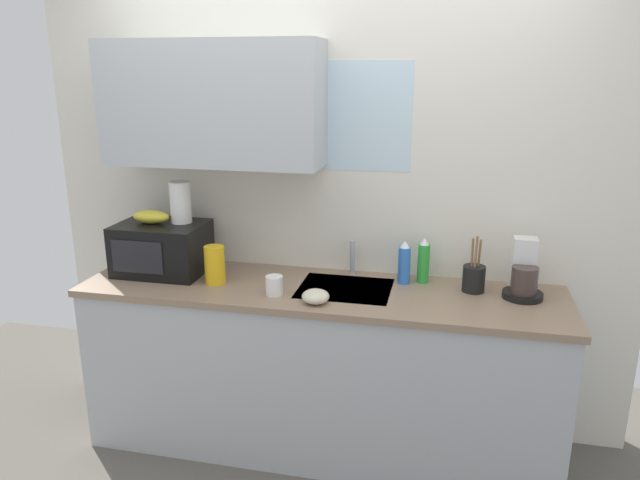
{
  "coord_description": "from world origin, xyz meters",
  "views": [
    {
      "loc": [
        0.61,
        -2.73,
        1.96
      ],
      "look_at": [
        0.0,
        0.0,
        1.15
      ],
      "focal_mm": 33.33,
      "sensor_mm": 36.0,
      "label": 1
    }
  ],
  "objects_px": {
    "utensil_crock": "(474,278)",
    "coffee_maker": "(524,275)",
    "microwave": "(162,248)",
    "small_bowl": "(316,296)",
    "dish_soap_bottle_blue": "(404,263)",
    "mug_white": "(274,285)",
    "cereal_canister": "(215,265)",
    "paper_towel_roll": "(181,202)",
    "banana_bunch": "(151,217)",
    "dish_soap_bottle_green": "(423,261)"
  },
  "relations": [
    {
      "from": "cereal_canister",
      "to": "dish_soap_bottle_green",
      "type": "bearing_deg",
      "value": 13.4
    },
    {
      "from": "banana_bunch",
      "to": "coffee_maker",
      "type": "relative_size",
      "value": 0.71
    },
    {
      "from": "paper_towel_roll",
      "to": "utensil_crock",
      "type": "xyz_separation_m",
      "value": [
        1.53,
        0.02,
        -0.31
      ]
    },
    {
      "from": "paper_towel_roll",
      "to": "dish_soap_bottle_blue",
      "type": "xyz_separation_m",
      "value": [
        1.18,
        0.06,
        -0.27
      ]
    },
    {
      "from": "cereal_canister",
      "to": "mug_white",
      "type": "height_order",
      "value": "cereal_canister"
    },
    {
      "from": "utensil_crock",
      "to": "cereal_canister",
      "type": "bearing_deg",
      "value": -172.49
    },
    {
      "from": "dish_soap_bottle_blue",
      "to": "banana_bunch",
      "type": "bearing_deg",
      "value": -175.21
    },
    {
      "from": "microwave",
      "to": "coffee_maker",
      "type": "height_order",
      "value": "coffee_maker"
    },
    {
      "from": "banana_bunch",
      "to": "cereal_canister",
      "type": "relative_size",
      "value": 1.02
    },
    {
      "from": "dish_soap_bottle_green",
      "to": "small_bowl",
      "type": "xyz_separation_m",
      "value": [
        -0.47,
        -0.4,
        -0.08
      ]
    },
    {
      "from": "paper_towel_roll",
      "to": "dish_soap_bottle_blue",
      "type": "relative_size",
      "value": 0.98
    },
    {
      "from": "dish_soap_bottle_green",
      "to": "small_bowl",
      "type": "bearing_deg",
      "value": -140.09
    },
    {
      "from": "mug_white",
      "to": "small_bowl",
      "type": "height_order",
      "value": "mug_white"
    },
    {
      "from": "microwave",
      "to": "utensil_crock",
      "type": "relative_size",
      "value": 1.58
    },
    {
      "from": "microwave",
      "to": "small_bowl",
      "type": "height_order",
      "value": "microwave"
    },
    {
      "from": "mug_white",
      "to": "small_bowl",
      "type": "xyz_separation_m",
      "value": [
        0.22,
        -0.06,
        -0.02
      ]
    },
    {
      "from": "banana_bunch",
      "to": "small_bowl",
      "type": "xyz_separation_m",
      "value": [
        0.95,
        -0.25,
        -0.27
      ]
    },
    {
      "from": "utensil_crock",
      "to": "small_bowl",
      "type": "distance_m",
      "value": 0.79
    },
    {
      "from": "dish_soap_bottle_green",
      "to": "mug_white",
      "type": "xyz_separation_m",
      "value": [
        -0.69,
        -0.34,
        -0.06
      ]
    },
    {
      "from": "dish_soap_bottle_green",
      "to": "utensil_crock",
      "type": "distance_m",
      "value": 0.27
    },
    {
      "from": "microwave",
      "to": "banana_bunch",
      "type": "relative_size",
      "value": 2.3
    },
    {
      "from": "microwave",
      "to": "mug_white",
      "type": "relative_size",
      "value": 4.84
    },
    {
      "from": "microwave",
      "to": "coffee_maker",
      "type": "relative_size",
      "value": 1.64
    },
    {
      "from": "utensil_crock",
      "to": "coffee_maker",
      "type": "bearing_deg",
      "value": -2.85
    },
    {
      "from": "banana_bunch",
      "to": "mug_white",
      "type": "bearing_deg",
      "value": -14.54
    },
    {
      "from": "dish_soap_bottle_blue",
      "to": "dish_soap_bottle_green",
      "type": "bearing_deg",
      "value": 20.54
    },
    {
      "from": "microwave",
      "to": "utensil_crock",
      "type": "distance_m",
      "value": 1.63
    },
    {
      "from": "coffee_maker",
      "to": "dish_soap_bottle_green",
      "type": "bearing_deg",
      "value": 169.53
    },
    {
      "from": "banana_bunch",
      "to": "coffee_maker",
      "type": "xyz_separation_m",
      "value": [
        1.91,
        0.06,
        -0.2
      ]
    },
    {
      "from": "banana_bunch",
      "to": "utensil_crock",
      "type": "xyz_separation_m",
      "value": [
        1.68,
        0.07,
        -0.23
      ]
    },
    {
      "from": "microwave",
      "to": "cereal_canister",
      "type": "bearing_deg",
      "value": -16.13
    },
    {
      "from": "cereal_canister",
      "to": "utensil_crock",
      "type": "xyz_separation_m",
      "value": [
        1.29,
        0.17,
        -0.03
      ]
    },
    {
      "from": "microwave",
      "to": "small_bowl",
      "type": "bearing_deg",
      "value": -15.39
    },
    {
      "from": "paper_towel_roll",
      "to": "cereal_canister",
      "type": "relative_size",
      "value": 1.12
    },
    {
      "from": "banana_bunch",
      "to": "dish_soap_bottle_blue",
      "type": "relative_size",
      "value": 0.89
    },
    {
      "from": "banana_bunch",
      "to": "utensil_crock",
      "type": "relative_size",
      "value": 0.69
    },
    {
      "from": "dish_soap_bottle_green",
      "to": "banana_bunch",
      "type": "bearing_deg",
      "value": -174.11
    },
    {
      "from": "cereal_canister",
      "to": "banana_bunch",
      "type": "bearing_deg",
      "value": 165.62
    },
    {
      "from": "paper_towel_roll",
      "to": "cereal_canister",
      "type": "xyz_separation_m",
      "value": [
        0.24,
        -0.15,
        -0.28
      ]
    },
    {
      "from": "banana_bunch",
      "to": "small_bowl",
      "type": "bearing_deg",
      "value": -14.71
    },
    {
      "from": "microwave",
      "to": "paper_towel_roll",
      "type": "relative_size",
      "value": 2.09
    },
    {
      "from": "coffee_maker",
      "to": "utensil_crock",
      "type": "height_order",
      "value": "utensil_crock"
    },
    {
      "from": "mug_white",
      "to": "banana_bunch",
      "type": "bearing_deg",
      "value": 165.46
    },
    {
      "from": "utensil_crock",
      "to": "small_bowl",
      "type": "xyz_separation_m",
      "value": [
        -0.73,
        -0.32,
        -0.04
      ]
    },
    {
      "from": "microwave",
      "to": "dish_soap_bottle_blue",
      "type": "relative_size",
      "value": 2.04
    },
    {
      "from": "banana_bunch",
      "to": "utensil_crock",
      "type": "height_order",
      "value": "banana_bunch"
    },
    {
      "from": "microwave",
      "to": "mug_white",
      "type": "height_order",
      "value": "microwave"
    },
    {
      "from": "dish_soap_bottle_blue",
      "to": "paper_towel_roll",
      "type": "bearing_deg",
      "value": -177.02
    },
    {
      "from": "dish_soap_bottle_blue",
      "to": "mug_white",
      "type": "bearing_deg",
      "value": -153.31
    },
    {
      "from": "dish_soap_bottle_blue",
      "to": "utensil_crock",
      "type": "distance_m",
      "value": 0.35
    }
  ]
}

